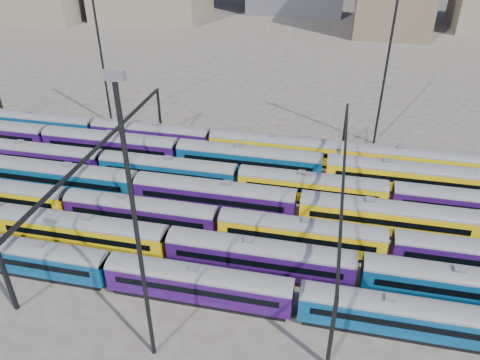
% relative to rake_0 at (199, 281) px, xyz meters
% --- Properties ---
extents(ground, '(500.00, 500.00, 0.00)m').
position_rel_rake_0_xyz_m(ground, '(2.88, 15.00, -2.45)').
color(ground, '#453E3A').
rests_on(ground, ground).
extents(rake_0, '(94.66, 2.78, 4.66)m').
position_rel_rake_0_xyz_m(rake_0, '(0.00, 0.00, 0.00)').
color(rake_0, black).
rests_on(rake_0, ground).
extents(rake_1, '(120.75, 2.95, 4.96)m').
position_rel_rake_0_xyz_m(rake_1, '(-4.97, 5.00, 0.16)').
color(rake_1, black).
rests_on(rake_1, ground).
extents(rake_2, '(114.27, 2.79, 4.68)m').
position_rel_rake_0_xyz_m(rake_2, '(-0.64, 10.00, 0.01)').
color(rake_2, black).
rests_on(rake_2, ground).
extents(rake_3, '(103.80, 3.04, 5.12)m').
position_rel_rake_0_xyz_m(rake_3, '(18.47, 15.00, 0.24)').
color(rake_3, black).
rests_on(rake_3, ground).
extents(rake_4, '(97.41, 2.86, 4.80)m').
position_rel_rake_0_xyz_m(rake_4, '(9.26, 20.00, 0.07)').
color(rake_4, black).
rests_on(rake_4, ground).
extents(rake_5, '(105.58, 3.09, 5.21)m').
position_rel_rake_0_xyz_m(rake_5, '(-0.02, 25.00, 0.29)').
color(rake_5, black).
rests_on(rake_5, ground).
extents(rake_6, '(116.02, 2.83, 4.76)m').
position_rel_rake_0_xyz_m(rake_6, '(12.26, 30.00, 0.05)').
color(rake_6, black).
rests_on(rake_6, ground).
extents(gantry_1, '(0.35, 40.35, 8.03)m').
position_rel_rake_0_xyz_m(gantry_1, '(-17.12, 15.00, 4.34)').
color(gantry_1, black).
rests_on(gantry_1, ground).
extents(gantry_2, '(0.35, 40.35, 8.03)m').
position_rel_rake_0_xyz_m(gantry_2, '(12.88, 15.00, 4.34)').
color(gantry_2, black).
rests_on(gantry_2, ground).
extents(mast_1, '(1.40, 0.50, 25.60)m').
position_rel_rake_0_xyz_m(mast_1, '(-27.12, 37.00, 11.52)').
color(mast_1, black).
rests_on(mast_1, ground).
extents(mast_2, '(1.40, 0.50, 25.60)m').
position_rel_rake_0_xyz_m(mast_2, '(-2.12, -7.00, 11.52)').
color(mast_2, black).
rests_on(mast_2, ground).
extents(mast_3, '(1.40, 0.50, 25.60)m').
position_rel_rake_0_xyz_m(mast_3, '(17.88, 39.00, 11.52)').
color(mast_3, black).
rests_on(mast_3, ground).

